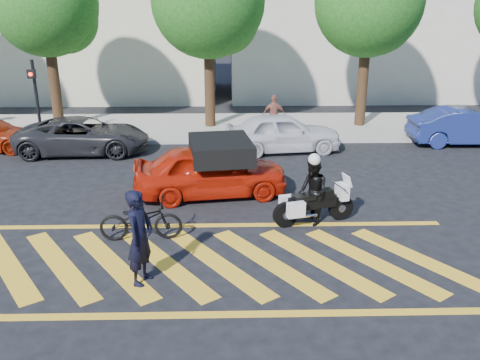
{
  "coord_description": "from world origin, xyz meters",
  "views": [
    {
      "loc": [
        0.76,
        -9.58,
        5.24
      ],
      "look_at": [
        1.05,
        2.29,
        1.05
      ],
      "focal_mm": 38.0,
      "sensor_mm": 36.0,
      "label": 1
    }
  ],
  "objects_px": {
    "officer_moto": "(313,192)",
    "red_convertible": "(210,171)",
    "police_motorcycle": "(313,204)",
    "parked_right": "(466,127)",
    "parked_mid_right": "(283,132)",
    "officer_bike": "(140,237)",
    "parked_mid_left": "(83,136)",
    "bicycle": "(141,220)"
  },
  "relations": [
    {
      "from": "officer_bike",
      "to": "red_convertible",
      "type": "relative_size",
      "value": 0.45
    },
    {
      "from": "parked_mid_left",
      "to": "parked_mid_right",
      "type": "xyz_separation_m",
      "value": [
        7.24,
        0.03,
        0.07
      ]
    },
    {
      "from": "officer_moto",
      "to": "parked_mid_right",
      "type": "bearing_deg",
      "value": 164.39
    },
    {
      "from": "bicycle",
      "to": "parked_mid_left",
      "type": "distance_m",
      "value": 7.91
    },
    {
      "from": "parked_mid_right",
      "to": "officer_moto",
      "type": "bearing_deg",
      "value": 173.88
    },
    {
      "from": "officer_bike",
      "to": "parked_mid_right",
      "type": "bearing_deg",
      "value": -4.07
    },
    {
      "from": "officer_moto",
      "to": "parked_right",
      "type": "relative_size",
      "value": 0.39
    },
    {
      "from": "bicycle",
      "to": "officer_moto",
      "type": "bearing_deg",
      "value": -82.13
    },
    {
      "from": "police_motorcycle",
      "to": "red_convertible",
      "type": "bearing_deg",
      "value": 125.98
    },
    {
      "from": "parked_right",
      "to": "officer_moto",
      "type": "bearing_deg",
      "value": 136.51
    },
    {
      "from": "parked_mid_right",
      "to": "parked_right",
      "type": "height_order",
      "value": "parked_mid_right"
    },
    {
      "from": "police_motorcycle",
      "to": "parked_right",
      "type": "height_order",
      "value": "parked_right"
    },
    {
      "from": "red_convertible",
      "to": "parked_right",
      "type": "bearing_deg",
      "value": -69.69
    },
    {
      "from": "officer_bike",
      "to": "police_motorcycle",
      "type": "relative_size",
      "value": 0.92
    },
    {
      "from": "red_convertible",
      "to": "parked_mid_left",
      "type": "relative_size",
      "value": 0.92
    },
    {
      "from": "police_motorcycle",
      "to": "officer_moto",
      "type": "xyz_separation_m",
      "value": [
        -0.02,
        0.01,
        0.32
      ]
    },
    {
      "from": "police_motorcycle",
      "to": "parked_mid_right",
      "type": "xyz_separation_m",
      "value": [
        -0.09,
        6.43,
        0.2
      ]
    },
    {
      "from": "red_convertible",
      "to": "parked_right",
      "type": "xyz_separation_m",
      "value": [
        9.65,
        5.21,
        -0.03
      ]
    },
    {
      "from": "bicycle",
      "to": "red_convertible",
      "type": "xyz_separation_m",
      "value": [
        1.52,
        2.83,
        0.24
      ]
    },
    {
      "from": "officer_moto",
      "to": "parked_right",
      "type": "xyz_separation_m",
      "value": [
        7.07,
        7.2,
        -0.13
      ]
    },
    {
      "from": "officer_moto",
      "to": "parked_mid_right",
      "type": "xyz_separation_m",
      "value": [
        -0.07,
        6.42,
        -0.12
      ]
    },
    {
      "from": "parked_right",
      "to": "bicycle",
      "type": "bearing_deg",
      "value": 126.72
    },
    {
      "from": "parked_mid_left",
      "to": "parked_mid_right",
      "type": "bearing_deg",
      "value": -91.56
    },
    {
      "from": "officer_bike",
      "to": "parked_mid_left",
      "type": "xyz_separation_m",
      "value": [
        -3.54,
        9.11,
        -0.31
      ]
    },
    {
      "from": "parked_mid_left",
      "to": "parked_mid_right",
      "type": "height_order",
      "value": "parked_mid_right"
    },
    {
      "from": "parked_right",
      "to": "parked_mid_right",
      "type": "bearing_deg",
      "value": 97.24
    },
    {
      "from": "officer_bike",
      "to": "parked_mid_left",
      "type": "bearing_deg",
      "value": 39.19
    },
    {
      "from": "officer_moto",
      "to": "officer_bike",
      "type": "bearing_deg",
      "value": -70.43
    },
    {
      "from": "parked_mid_left",
      "to": "parked_right",
      "type": "bearing_deg",
      "value": -88.57
    },
    {
      "from": "parked_mid_right",
      "to": "parked_right",
      "type": "xyz_separation_m",
      "value": [
        7.15,
        0.78,
        -0.01
      ]
    },
    {
      "from": "red_convertible",
      "to": "parked_mid_left",
      "type": "xyz_separation_m",
      "value": [
        -4.74,
        4.39,
        -0.08
      ]
    },
    {
      "from": "bicycle",
      "to": "parked_right",
      "type": "xyz_separation_m",
      "value": [
        11.17,
        8.03,
        0.21
      ]
    },
    {
      "from": "officer_moto",
      "to": "red_convertible",
      "type": "bearing_deg",
      "value": -144.06
    },
    {
      "from": "red_convertible",
      "to": "parked_mid_right",
      "type": "height_order",
      "value": "red_convertible"
    },
    {
      "from": "parked_mid_left",
      "to": "red_convertible",
      "type": "bearing_deg",
      "value": -134.61
    },
    {
      "from": "bicycle",
      "to": "parked_mid_left",
      "type": "relative_size",
      "value": 0.4
    },
    {
      "from": "officer_bike",
      "to": "parked_right",
      "type": "xyz_separation_m",
      "value": [
        10.85,
        9.93,
        -0.26
      ]
    },
    {
      "from": "officer_bike",
      "to": "parked_right",
      "type": "bearing_deg",
      "value": -29.57
    },
    {
      "from": "parked_mid_left",
      "to": "parked_right",
      "type": "distance_m",
      "value": 14.41
    },
    {
      "from": "police_motorcycle",
      "to": "parked_right",
      "type": "relative_size",
      "value": 0.49
    },
    {
      "from": "officer_bike",
      "to": "parked_mid_right",
      "type": "xyz_separation_m",
      "value": [
        3.7,
        9.15,
        -0.25
      ]
    },
    {
      "from": "officer_moto",
      "to": "parked_mid_right",
      "type": "height_order",
      "value": "officer_moto"
    }
  ]
}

